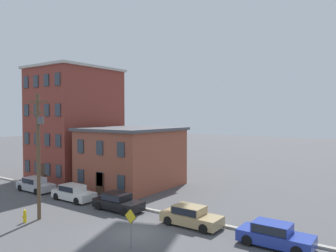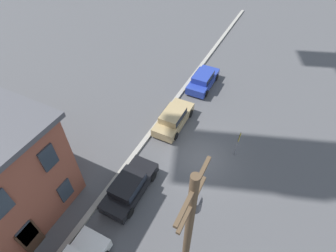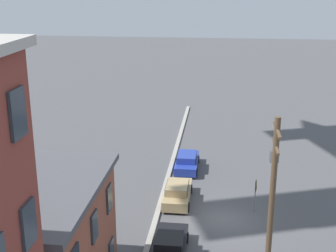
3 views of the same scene
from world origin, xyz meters
The scene contains 7 objects.
ground_plane centered at (0.00, 0.00, 0.00)m, with size 200.00×200.00×0.00m, color #4C4C4F.
kerb_strip centered at (0.00, 4.50, 0.08)m, with size 56.00×0.36×0.16m, color #9E998E.
car_black centered at (-4.74, 3.09, 0.75)m, with size 4.40×1.92×1.43m.
car_tan centered at (2.20, 3.33, 0.75)m, with size 4.40×1.92×1.43m.
car_blue centered at (8.24, 3.12, 0.75)m, with size 4.40×1.92×1.43m.
caution_sign centered at (1.33, -2.10, 1.60)m, with size 0.95×0.08×2.40m.
utility_pole centered at (-7.95, -2.08, 5.36)m, with size 2.40×0.44×9.54m.
Camera 3 is at (-28.20, 0.45, 15.38)m, focal length 50.00 mm.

